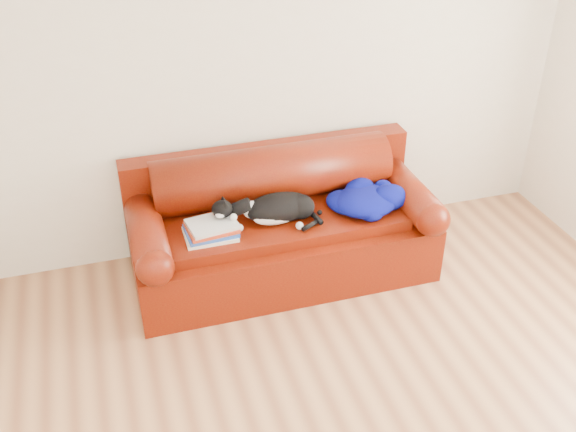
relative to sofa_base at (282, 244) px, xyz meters
name	(u,v)px	position (x,y,z in m)	size (l,w,h in m)	color
ground	(370,423)	(0.07, -1.49, -0.24)	(4.50, 4.50, 0.00)	brown
room_shell	(420,150)	(0.19, -1.48, 1.43)	(4.52, 4.02, 2.61)	beige
sofa_base	(282,244)	(0.00, 0.00, 0.00)	(2.10, 0.90, 0.50)	#410203
sofa_back	(272,191)	(0.00, 0.24, 0.30)	(2.10, 1.01, 0.88)	#410203
book_stack	(211,229)	(-0.52, -0.13, 0.31)	(0.34, 0.28, 0.10)	beige
cat	(278,209)	(-0.05, -0.08, 0.36)	(0.64, 0.37, 0.24)	black
blanket	(367,199)	(0.59, -0.10, 0.34)	(0.62, 0.50, 0.17)	#02064C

